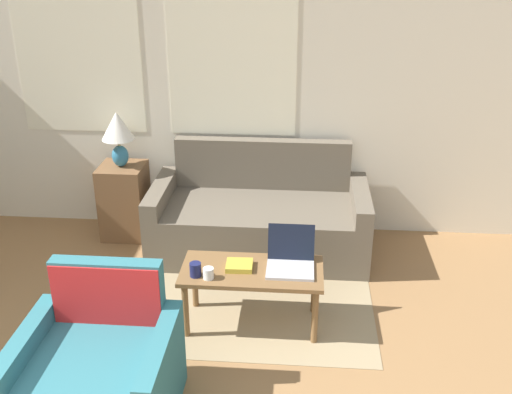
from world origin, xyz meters
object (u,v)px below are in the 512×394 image
armchair (100,375)px  table_lamp (118,131)px  coffee_table (252,277)px  book_red (239,266)px  cup_navy (195,270)px  couch (260,219)px  cup_yellow (208,273)px  laptop (291,259)px

armchair → table_lamp: (-0.48, 2.21, 0.72)m
coffee_table → book_red: book_red is taller
cup_navy → couch: bearing=74.7°
coffee_table → cup_navy: cup_navy is taller
table_lamp → cup_yellow: bearing=-55.1°
coffee_table → cup_navy: bearing=-162.7°
cup_navy → book_red: 0.31m
coffee_table → laptop: (0.26, 0.05, 0.12)m
coffee_table → table_lamp: bearing=134.8°
book_red → table_lamp: bearing=133.0°
table_lamp → book_red: table_lamp is taller
laptop → cup_navy: size_ratio=3.31×
cup_yellow → cup_navy: bearing=165.3°
couch → armchair: (-0.75, -2.06, -0.00)m
cup_yellow → book_red: 0.24m
book_red → laptop: bearing=6.8°
armchair → book_red: (0.69, 0.95, 0.19)m
table_lamp → coffee_table: 1.89m
table_lamp → cup_navy: size_ratio=5.02×
table_lamp → laptop: bearing=-38.7°
couch → cup_yellow: couch is taller
coffee_table → armchair: bearing=-129.8°
laptop → book_red: size_ratio=1.73×
coffee_table → book_red: (-0.09, 0.01, 0.08)m
laptop → armchair: bearing=-136.4°
cup_navy → cup_yellow: size_ratio=1.27×
cup_yellow → laptop: bearing=19.7°
coffee_table → cup_navy: 0.40m
table_lamp → coffee_table: bearing=-45.2°
armchair → book_red: armchair is taller
coffee_table → laptop: laptop is taller
couch → table_lamp: size_ratio=3.73×
cup_yellow → armchair: bearing=-122.2°
table_lamp → cup_yellow: table_lamp is taller
cup_navy → cup_yellow: cup_navy is taller
armchair → laptop: 1.45m
cup_navy → cup_yellow: 0.09m
table_lamp → cup_navy: table_lamp is taller
book_red → cup_navy: bearing=-155.6°
armchair → cup_navy: armchair is taller
book_red → coffee_table: bearing=-8.0°
armchair → cup_navy: size_ratio=8.70×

